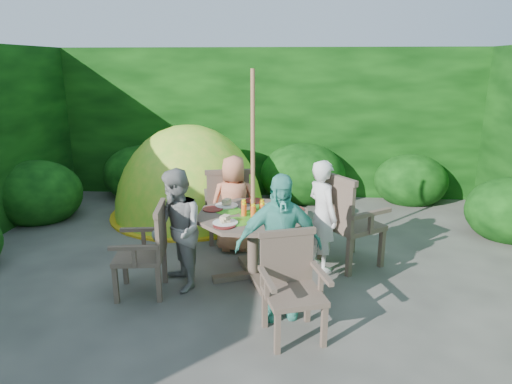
# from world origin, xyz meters

# --- Properties ---
(ground) EXTENTS (60.00, 60.00, 0.00)m
(ground) POSITION_xyz_m (0.00, 0.00, 0.00)
(ground) COLOR #403E39
(ground) RESTS_ON ground
(hedge_enclosure) EXTENTS (9.00, 9.00, 2.50)m
(hedge_enclosure) POSITION_xyz_m (0.00, 1.33, 1.25)
(hedge_enclosure) COLOR black
(hedge_enclosure) RESTS_ON ground
(patio_table) EXTENTS (1.61, 1.61, 0.87)m
(patio_table) POSITION_xyz_m (0.02, 0.32, 0.61)
(patio_table) COLOR #47382E
(patio_table) RESTS_ON ground
(parasol_pole) EXTENTS (0.06, 0.06, 2.20)m
(parasol_pole) POSITION_xyz_m (0.01, 0.31, 1.10)
(parasol_pole) COLOR #97603C
(parasol_pole) RESTS_ON ground
(garden_chair_right) EXTENTS (0.81, 0.83, 1.05)m
(garden_chair_right) POSITION_xyz_m (1.03, 0.70, 0.56)
(garden_chair_right) COLOR #47382E
(garden_chair_right) RESTS_ON ground
(garden_chair_left) EXTENTS (0.54, 0.59, 0.89)m
(garden_chair_left) POSITION_xyz_m (-1.01, -0.11, 0.47)
(garden_chair_left) COLOR #47382E
(garden_chair_left) RESTS_ON ground
(garden_chair_back) EXTENTS (0.67, 0.62, 0.95)m
(garden_chair_back) POSITION_xyz_m (-0.40, 1.33, 0.51)
(garden_chair_back) COLOR #47382E
(garden_chair_back) RESTS_ON ground
(garden_chair_front) EXTENTS (0.63, 0.59, 0.86)m
(garden_chair_front) POSITION_xyz_m (0.42, -0.71, 0.46)
(garden_chair_front) COLOR #47382E
(garden_chair_front) RESTS_ON ground
(child_right) EXTENTS (0.49, 0.54, 1.25)m
(child_right) POSITION_xyz_m (0.76, 0.61, 0.63)
(child_right) COLOR silver
(child_right) RESTS_ON ground
(child_left) EXTENTS (0.72, 0.76, 1.25)m
(child_left) POSITION_xyz_m (-0.73, 0.02, 0.63)
(child_left) COLOR gray
(child_left) RESTS_ON ground
(child_back) EXTENTS (0.61, 0.42, 1.19)m
(child_back) POSITION_xyz_m (-0.28, 1.06, 0.60)
(child_back) COLOR #D47B57
(child_back) RESTS_ON ground
(child_front) EXTENTS (0.84, 0.50, 1.35)m
(child_front) POSITION_xyz_m (0.31, -0.43, 0.67)
(child_front) COLOR #4EB7A3
(child_front) RESTS_ON ground
(dome_tent) EXTENTS (2.41, 2.41, 2.75)m
(dome_tent) POSITION_xyz_m (-1.14, 2.38, 0.00)
(dome_tent) COLOR #74D729
(dome_tent) RESTS_ON ground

